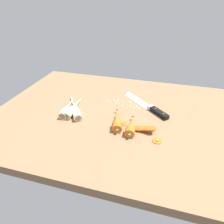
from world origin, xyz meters
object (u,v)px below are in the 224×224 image
at_px(parsnip_front, 76,110).
at_px(carrot_slice_stray_mid, 157,141).
at_px(whole_carrot, 117,121).
at_px(carrot_slice_stack, 143,128).
at_px(parsnip_mid_left, 71,110).
at_px(parsnip_mid_right, 66,110).
at_px(carrot_slice_stray_far, 152,129).
at_px(whole_carrot_second, 131,127).
at_px(carrot_slice_stray_near, 122,123).
at_px(chefs_knife, 143,103).

relative_size(parsnip_front, carrot_slice_stray_mid, 5.48).
distance_m(whole_carrot, carrot_slice_stray_mid, 0.20).
bearing_deg(carrot_slice_stack, parsnip_mid_left, 172.15).
distance_m(parsnip_mid_right, carrot_slice_stray_far, 0.43).
bearing_deg(whole_carrot, parsnip_mid_right, 174.19).
xyz_separation_m(whole_carrot_second, carrot_slice_stray_near, (-0.05, 0.04, -0.02)).
bearing_deg(parsnip_mid_left, chefs_knife, 28.79).
xyz_separation_m(chefs_knife, parsnip_mid_right, (-0.36, -0.19, 0.01)).
bearing_deg(parsnip_mid_left, carrot_slice_stray_far, -3.74).
xyz_separation_m(whole_carrot, carrot_slice_stray_near, (0.02, 0.01, -0.02)).
relative_size(parsnip_front, carrot_slice_stray_far, 5.52).
bearing_deg(carrot_slice_stray_far, carrot_slice_stray_near, 177.55).
relative_size(whole_carrot, whole_carrot_second, 1.13).
bearing_deg(carrot_slice_stray_mid, parsnip_front, 165.60).
relative_size(chefs_knife, carrot_slice_stray_far, 7.25).
xyz_separation_m(whole_carrot, whole_carrot_second, (0.07, -0.02, -0.00)).
bearing_deg(whole_carrot_second, parsnip_mid_right, 171.27).
relative_size(parsnip_mid_left, carrot_slice_stack, 1.75).
height_order(parsnip_front, carrot_slice_stray_far, parsnip_front).
bearing_deg(chefs_knife, carrot_slice_stack, -83.15).
relative_size(whole_carrot, parsnip_mid_left, 0.89).
xyz_separation_m(parsnip_front, parsnip_mid_right, (-0.05, -0.01, 0.00)).
relative_size(whole_carrot_second, carrot_slice_stray_far, 4.03).
xyz_separation_m(chefs_knife, parsnip_front, (-0.32, -0.18, 0.01)).
relative_size(whole_carrot, parsnip_front, 0.82).
bearing_deg(parsnip_mid_right, whole_carrot, -5.81).
relative_size(carrot_slice_stack, carrot_slice_stray_far, 2.91).
xyz_separation_m(whole_carrot_second, parsnip_front, (-0.29, 0.06, -0.00)).
bearing_deg(parsnip_mid_right, carrot_slice_stray_near, -2.59).
bearing_deg(carrot_slice_stray_near, whole_carrot_second, -39.26).
xyz_separation_m(parsnip_mid_right, carrot_slice_stray_near, (0.29, -0.01, -0.02)).
bearing_deg(carrot_slice_stack, whole_carrot, 172.64).
bearing_deg(parsnip_mid_right, carrot_slice_stray_far, -2.55).
distance_m(chefs_knife, carrot_slice_stack, 0.24).
distance_m(whole_carrot_second, carrot_slice_stray_far, 0.10).
height_order(chefs_knife, parsnip_mid_right, parsnip_mid_right).
bearing_deg(parsnip_mid_right, carrot_slice_stack, -6.29).
height_order(parsnip_front, carrot_slice_stack, parsnip_front).
relative_size(whole_carrot_second, parsnip_mid_right, 0.82).
bearing_deg(carrot_slice_stray_near, parsnip_mid_right, 177.41).
bearing_deg(chefs_knife, parsnip_mid_left, -151.21).
bearing_deg(carrot_slice_stray_mid, parsnip_mid_left, 166.76).
distance_m(parsnip_mid_right, carrot_slice_stray_mid, 0.47).
bearing_deg(parsnip_mid_left, parsnip_front, 9.56).
distance_m(whole_carrot, parsnip_front, 0.23).
xyz_separation_m(whole_carrot_second, carrot_slice_stack, (0.05, 0.01, -0.01)).
xyz_separation_m(chefs_knife, whole_carrot, (-0.09, -0.22, 0.01)).
distance_m(carrot_slice_stack, carrot_slice_stray_near, 0.10).
xyz_separation_m(whole_carrot_second, parsnip_mid_right, (-0.34, 0.05, -0.00)).
bearing_deg(carrot_slice_stack, whole_carrot_second, -169.78).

